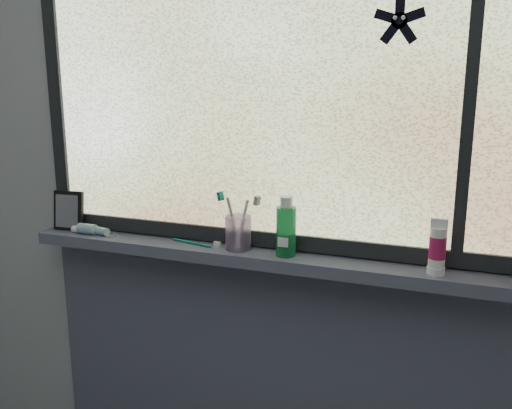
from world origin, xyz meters
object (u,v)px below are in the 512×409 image
object	(u,v)px
toothbrush_cup	(238,233)
mouthwash_bottle	(286,226)
vanity_mirror	(69,211)
cream_tube	(438,245)

from	to	relation	value
toothbrush_cup	mouthwash_bottle	world-z (taller)	mouthwash_bottle
toothbrush_cup	mouthwash_bottle	xyz separation A→B (m)	(0.16, -0.01, 0.04)
vanity_mirror	mouthwash_bottle	size ratio (longest dim) A/B	0.91
mouthwash_bottle	cream_tube	distance (m)	0.45
vanity_mirror	cream_tube	bearing A→B (deg)	-6.25
toothbrush_cup	mouthwash_bottle	distance (m)	0.17
toothbrush_cup	cream_tube	distance (m)	0.62
toothbrush_cup	mouthwash_bottle	bearing A→B (deg)	-3.16
vanity_mirror	toothbrush_cup	size ratio (longest dim) A/B	1.29
vanity_mirror	cream_tube	size ratio (longest dim) A/B	1.22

